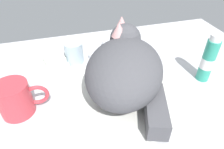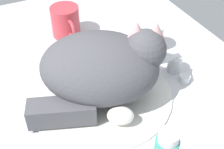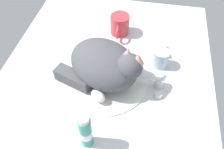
% 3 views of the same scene
% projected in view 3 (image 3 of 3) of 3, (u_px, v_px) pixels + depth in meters
% --- Properties ---
extents(ground_plane, '(1.10, 0.83, 0.03)m').
position_uv_depth(ground_plane, '(105.00, 81.00, 0.90)').
color(ground_plane, silver).
extents(sink_basin, '(0.34, 0.34, 0.01)m').
position_uv_depth(sink_basin, '(104.00, 78.00, 0.89)').
color(sink_basin, silver).
rests_on(sink_basin, ground_plane).
extents(faucet, '(0.12, 0.09, 0.06)m').
position_uv_depth(faucet, '(157.00, 81.00, 0.85)').
color(faucet, silver).
rests_on(faucet, ground_plane).
extents(cat, '(0.30, 0.34, 0.17)m').
position_uv_depth(cat, '(105.00, 65.00, 0.82)').
color(cat, '#4C4C51').
rests_on(cat, sink_basin).
extents(coffee_mug, '(0.13, 0.08, 0.09)m').
position_uv_depth(coffee_mug, '(120.00, 25.00, 1.03)').
color(coffee_mug, '#C63842').
rests_on(coffee_mug, ground_plane).
extents(rinse_cup, '(0.06, 0.06, 0.07)m').
position_uv_depth(rinse_cup, '(161.00, 58.00, 0.91)').
color(rinse_cup, silver).
rests_on(rinse_cup, ground_plane).
extents(soap_dish, '(0.09, 0.06, 0.01)m').
position_uv_depth(soap_dish, '(159.00, 52.00, 0.97)').
color(soap_dish, white).
rests_on(soap_dish, ground_plane).
extents(soap_bar, '(0.08, 0.06, 0.02)m').
position_uv_depth(soap_bar, '(160.00, 49.00, 0.96)').
color(soap_bar, silver).
rests_on(soap_bar, soap_dish).
extents(toothpaste_bottle, '(0.04, 0.04, 0.15)m').
position_uv_depth(toothpaste_bottle, '(86.00, 132.00, 0.67)').
color(toothpaste_bottle, teal).
rests_on(toothpaste_bottle, ground_plane).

